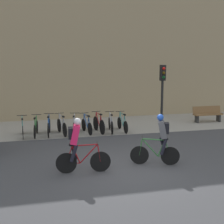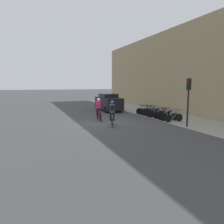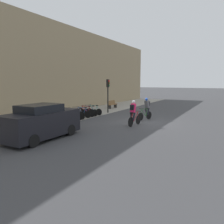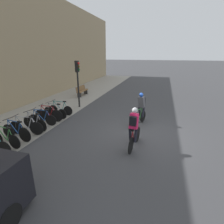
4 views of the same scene
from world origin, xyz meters
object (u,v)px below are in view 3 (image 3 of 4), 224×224
parked_bike_8 (94,111)px  traffic_light_pole (108,90)px  parked_bike_1 (63,117)px  parked_car (42,122)px  cyclist_grey (146,108)px  parked_bike_0 (58,118)px  bench (112,104)px  parked_bike_7 (90,112)px  parked_bike_3 (73,115)px  parked_bike_2 (68,116)px  parked_bike_4 (78,114)px  parked_bike_5 (82,113)px  parked_bike_6 (86,112)px  cyclist_pink (133,112)px

parked_bike_8 → traffic_light_pole: bearing=-11.0°
parked_bike_1 → parked_car: 4.84m
cyclist_grey → parked_bike_1: (-4.11, 5.07, -0.56)m
parked_bike_0 → parked_bike_1: 0.60m
traffic_light_pole → bench: traffic_light_pole is taller
cyclist_grey → traffic_light_pole: bearing=67.1°
parked_bike_7 → bench: size_ratio=0.97×
parked_bike_1 → parked_bike_3: bearing=0.0°
parked_bike_0 → parked_car: bearing=-148.0°
parked_bike_0 → parked_bike_2: bearing=0.1°
parked_bike_4 → parked_bike_7: (1.79, -0.00, -0.00)m
parked_bike_4 → parked_car: size_ratio=0.37×
parked_bike_5 → parked_bike_7: 1.19m
traffic_light_pole → parked_bike_4: bearing=175.1°
parked_bike_5 → parked_bike_8: parked_bike_8 is taller
parked_bike_6 → traffic_light_pole: (3.11, -0.37, 1.86)m
parked_bike_0 → bench: (10.06, 1.03, 0.09)m
bench → parked_bike_6: bearing=-171.0°
parked_bike_0 → parked_bike_2: (1.19, 0.00, 0.03)m
parked_bike_6 → parked_bike_4: bearing=-179.9°
cyclist_grey → parked_bike_5: cyclist_grey is taller
parked_bike_2 → parked_bike_6: parked_bike_6 is taller
parked_bike_4 → bench: size_ratio=0.94×
parked_car → bench: bearing=13.5°
cyclist_grey → parked_bike_0: 6.94m
cyclist_grey → parked_car: size_ratio=0.41×
parked_bike_4 → parked_car: parked_car is taller
cyclist_pink → parked_bike_4: cyclist_pink is taller
cyclist_grey → parked_bike_8: cyclist_grey is taller
parked_bike_6 → bench: bearing=9.0°
parked_bike_0 → parked_bike_6: parked_bike_6 is taller
parked_bike_8 → traffic_light_pole: 2.72m
parked_bike_5 → parked_bike_7: parked_bike_7 is taller
parked_bike_1 → bench: bearing=6.2°
parked_bike_3 → parked_bike_7: 2.39m
cyclist_grey → parked_bike_2: bearing=124.7°
parked_bike_4 → parked_bike_2: bearing=180.0°
parked_bike_0 → parked_car: parked_car is taller
parked_bike_0 → parked_bike_1: parked_bike_1 is taller
parked_bike_0 → traffic_light_pole: size_ratio=0.50×
parked_bike_4 → parked_bike_6: (1.20, 0.00, 0.02)m
parked_bike_3 → traffic_light_pole: size_ratio=0.52×
bench → parked_car: parked_car is taller
parked_bike_5 → parked_car: size_ratio=0.37×
cyclist_pink → parked_bike_2: size_ratio=1.07×
parked_bike_6 → parked_bike_7: 0.60m
parked_bike_6 → parked_bike_8: bearing=-0.1°
parked_bike_1 → parked_bike_8: (4.18, -0.00, -0.01)m
parked_bike_2 → traffic_light_pole: (5.50, -0.37, 1.87)m
parked_bike_1 → parked_bike_5: parked_bike_1 is taller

